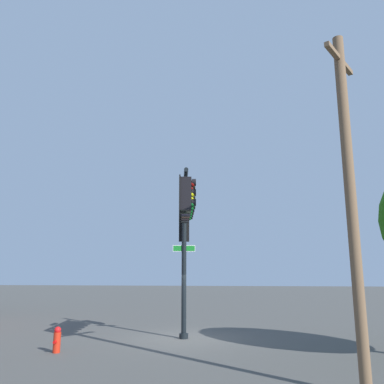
{
  "coord_description": "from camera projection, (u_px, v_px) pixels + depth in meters",
  "views": [
    {
      "loc": [
        16.42,
        2.14,
        2.63
      ],
      "look_at": [
        0.4,
        0.38,
        5.91
      ],
      "focal_mm": 36.71,
      "sensor_mm": 36.0,
      "label": 1
    }
  ],
  "objects": [
    {
      "name": "ground_plane",
      "position": [
        184.0,
        339.0,
        15.7
      ],
      "size": [
        120.0,
        120.0,
        0.0
      ],
      "primitive_type": "plane",
      "color": "#484844"
    },
    {
      "name": "signal_pole_assembly",
      "position": [
        185.0,
        215.0,
        15.08
      ],
      "size": [
        4.89,
        1.37,
        6.39
      ],
      "color": "black",
      "rests_on": "ground_plane"
    },
    {
      "name": "utility_pole",
      "position": [
        350.0,
        195.0,
        9.25
      ],
      "size": [
        1.58,
        1.07,
        8.51
      ],
      "color": "brown",
      "rests_on": "ground_plane"
    },
    {
      "name": "fire_hydrant",
      "position": [
        57.0,
        340.0,
        13.02
      ],
      "size": [
        0.33,
        0.24,
        0.83
      ],
      "color": "red",
      "rests_on": "ground_plane"
    }
  ]
}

